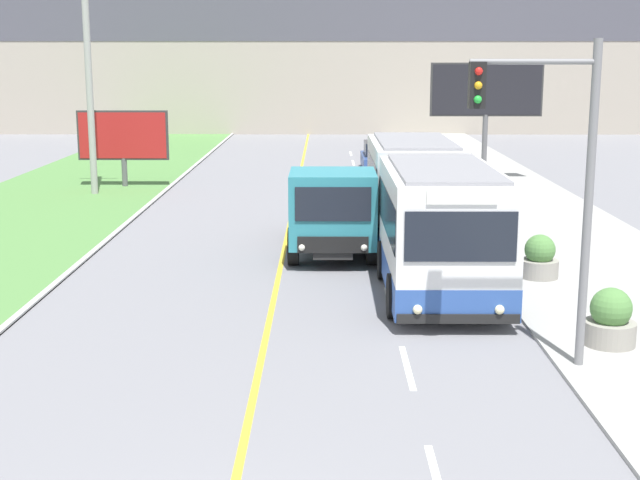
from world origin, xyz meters
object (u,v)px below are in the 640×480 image
Objects in this scene: planter_round_near at (610,320)px; city_bus at (426,208)px; dump_truck at (332,213)px; billboard_large at (486,93)px; traffic_light_mast at (555,164)px; planter_round_far at (471,195)px; planter_round_second at (539,259)px; billboard_small at (123,137)px; planter_round_third at (500,220)px; car_distant at (380,157)px; utility_pole_far at (87,44)px.

city_bus is at bearing 112.09° from planter_round_near.
billboard_large is (7.08, 15.67, 2.72)m from dump_truck.
dump_truck is at bearing 156.30° from city_bus.
traffic_light_mast is 5.50× the size of planter_round_far.
planter_round_second is (1.45, 6.59, -3.23)m from traffic_light_mast.
planter_round_second is (14.34, -16.65, -1.63)m from billboard_small.
planter_round_near is 1.06× the size of planter_round_far.
dump_truck is at bearing 152.54° from planter_round_second.
traffic_light_mast is at bearing -102.42° from planter_round_second.
billboard_large reaches higher than planter_round_far.
planter_round_near is 0.99× the size of planter_round_third.
dump_truck is 6.00m from planter_round_third.
dump_truck is 5.65× the size of planter_round_second.
city_bus is 11.10× the size of planter_round_near.
billboard_small is (-11.60, -5.63, 1.52)m from car_distant.
utility_pole_far is at bearing 127.42° from planter_round_near.
city_bus is 11.39× the size of planter_round_second.
planter_round_near is at bearing -56.81° from billboard_small.
utility_pole_far is at bearing 123.00° from traffic_light_mast.
car_distant is 17.07m from planter_round_third.
utility_pole_far reaches higher than planter_round_third.
planter_round_far is (-0.01, 10.88, -0.02)m from planter_round_second.
dump_truck is 5.84× the size of planter_round_far.
billboard_large reaches higher than dump_truck.
planter_round_far is (15.12, -3.60, -5.58)m from utility_pole_far.
planter_round_second is (2.77, -1.64, -1.03)m from city_bus.
car_distant is at bearing 32.23° from utility_pole_far.
planter_round_near reaches higher than planter_round_second.
utility_pole_far is at bearing 133.93° from city_bus.
planter_round_third is (5.32, 2.69, -0.70)m from dump_truck.
city_bus is 2.14× the size of traffic_light_mast.
dump_truck is at bearing -153.20° from planter_round_third.
car_distant is at bearing 99.32° from planter_round_third.
traffic_light_mast is at bearing -97.37° from billboard_large.
traffic_light_mast is at bearing -94.72° from planter_round_far.
billboard_small reaches higher than planter_round_far.
traffic_light_mast reaches higher than planter_round_far.
billboard_large reaches higher than car_distant.
planter_round_near is 16.31m from planter_round_far.
planter_round_third reaches higher than planter_round_near.
planter_round_second is (15.13, -14.47, -5.57)m from utility_pole_far.
car_distant is 29.07m from traffic_light_mast.
planter_round_near is (1.56, 1.15, -3.22)m from traffic_light_mast.
billboard_large is (4.53, -3.86, 3.32)m from car_distant.
utility_pole_far reaches higher than billboard_small.
city_bus is at bearing -105.17° from billboard_large.
dump_truck reaches higher than car_distant.
city_bus is 2.01× the size of dump_truck.
car_distant is 11.73m from planter_round_far.
planter_round_near is at bearing -84.13° from car_distant.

